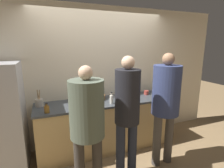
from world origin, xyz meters
name	(u,v)px	position (x,y,z in m)	size (l,w,h in m)	color
ground_plane	(115,157)	(0.00, 0.00, 0.00)	(14.00, 14.00, 0.00)	#8C704C
wall_back	(101,76)	(0.00, 0.73, 1.30)	(5.20, 0.06, 2.60)	beige
counter	(107,123)	(0.00, 0.39, 0.46)	(2.51, 0.71, 0.91)	tan
person_left	(87,118)	(-0.59, -0.54, 1.03)	(0.42, 0.42, 1.67)	#38332D
person_center	(127,109)	(-0.01, -0.45, 1.05)	(0.34, 0.34, 1.76)	#232838
person_right	(166,98)	(0.66, -0.40, 1.10)	(0.41, 0.41, 1.78)	#4C4742
fruit_bowl	(95,97)	(-0.19, 0.54, 0.95)	(0.38, 0.38, 0.12)	brown
utensil_crock	(39,103)	(-1.14, 0.48, 0.98)	(0.12, 0.12, 0.28)	#ADA393
bottle_clear	(112,99)	(0.00, 0.18, 0.99)	(0.06, 0.06, 0.20)	silver
bottle_green	(130,98)	(0.33, 0.14, 0.98)	(0.06, 0.06, 0.18)	#236033
bottle_amber	(47,109)	(-1.04, 0.14, 0.97)	(0.07, 0.07, 0.15)	brown
cup_red	(146,93)	(0.86, 0.45, 0.95)	(0.09, 0.09, 0.08)	#A33D33
cup_yellow	(76,101)	(-0.57, 0.37, 0.96)	(0.07, 0.07, 0.10)	gold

